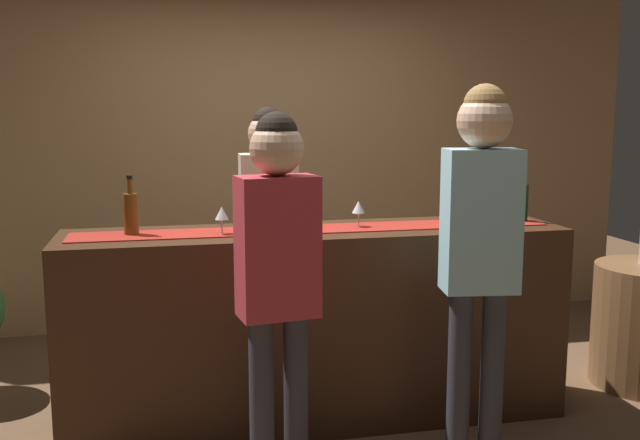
{
  "coord_description": "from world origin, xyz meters",
  "views": [
    {
      "loc": [
        -0.78,
        -3.64,
        1.68
      ],
      "look_at": [
        0.02,
        0.0,
        1.09
      ],
      "focal_mm": 40.19,
      "sensor_mm": 36.0,
      "label": 1
    }
  ],
  "objects_px": {
    "wine_bottle_amber": "(131,213)",
    "customer_sipping": "(481,231)",
    "wine_glass_mid_counter": "(358,208)",
    "customer_browsing": "(278,261)",
    "wine_glass_far_end": "(482,208)",
    "bartender": "(269,215)",
    "wine_bottle_green": "(521,202)",
    "wine_glass_near_customer": "(222,214)"
  },
  "relations": [
    {
      "from": "bartender",
      "to": "customer_browsing",
      "type": "distance_m",
      "value": 1.22
    },
    {
      "from": "wine_glass_mid_counter",
      "to": "customer_sipping",
      "type": "xyz_separation_m",
      "value": [
        0.41,
        -0.64,
        -0.03
      ]
    },
    {
      "from": "wine_glass_near_customer",
      "to": "customer_browsing",
      "type": "relative_size",
      "value": 0.09
    },
    {
      "from": "wine_bottle_amber",
      "to": "wine_glass_mid_counter",
      "type": "relative_size",
      "value": 2.1
    },
    {
      "from": "wine_bottle_amber",
      "to": "wine_glass_near_customer",
      "type": "xyz_separation_m",
      "value": [
        0.45,
        -0.09,
        -0.01
      ]
    },
    {
      "from": "wine_bottle_amber",
      "to": "customer_sipping",
      "type": "xyz_separation_m",
      "value": [
        1.59,
        -0.65,
        -0.04
      ]
    },
    {
      "from": "wine_bottle_amber",
      "to": "wine_glass_far_end",
      "type": "relative_size",
      "value": 2.1
    },
    {
      "from": "wine_glass_near_customer",
      "to": "wine_glass_far_end",
      "type": "xyz_separation_m",
      "value": [
        1.38,
        -0.06,
        0.0
      ]
    },
    {
      "from": "wine_bottle_green",
      "to": "wine_glass_near_customer",
      "type": "relative_size",
      "value": 2.1
    },
    {
      "from": "bartender",
      "to": "customer_sipping",
      "type": "bearing_deg",
      "value": 125.47
    },
    {
      "from": "wine_glass_far_end",
      "to": "bartender",
      "type": "xyz_separation_m",
      "value": [
        -1.05,
        0.7,
        -0.11
      ]
    },
    {
      "from": "wine_bottle_green",
      "to": "wine_glass_far_end",
      "type": "xyz_separation_m",
      "value": [
        -0.3,
        -0.13,
        -0.01
      ]
    },
    {
      "from": "wine_glass_near_customer",
      "to": "bartender",
      "type": "bearing_deg",
      "value": 62.55
    },
    {
      "from": "wine_glass_near_customer",
      "to": "customer_browsing",
      "type": "bearing_deg",
      "value": -71.81
    },
    {
      "from": "customer_browsing",
      "to": "wine_glass_mid_counter",
      "type": "bearing_deg",
      "value": 42.11
    },
    {
      "from": "bartender",
      "to": "customer_browsing",
      "type": "relative_size",
      "value": 1.01
    },
    {
      "from": "wine_bottle_green",
      "to": "wine_glass_mid_counter",
      "type": "xyz_separation_m",
      "value": [
        -0.95,
        -0.0,
        -0.01
      ]
    },
    {
      "from": "wine_bottle_amber",
      "to": "wine_glass_far_end",
      "type": "height_order",
      "value": "wine_bottle_amber"
    },
    {
      "from": "wine_bottle_green",
      "to": "customer_sipping",
      "type": "distance_m",
      "value": 0.84
    },
    {
      "from": "wine_glass_mid_counter",
      "to": "customer_browsing",
      "type": "height_order",
      "value": "customer_browsing"
    },
    {
      "from": "wine_bottle_green",
      "to": "customer_sipping",
      "type": "height_order",
      "value": "customer_sipping"
    },
    {
      "from": "wine_bottle_amber",
      "to": "bartender",
      "type": "relative_size",
      "value": 0.18
    },
    {
      "from": "wine_glass_far_end",
      "to": "customer_sipping",
      "type": "bearing_deg",
      "value": -115.8
    },
    {
      "from": "wine_bottle_amber",
      "to": "wine_glass_near_customer",
      "type": "relative_size",
      "value": 2.1
    },
    {
      "from": "wine_bottle_amber",
      "to": "wine_bottle_green",
      "type": "bearing_deg",
      "value": -0.47
    },
    {
      "from": "wine_glass_far_end",
      "to": "wine_bottle_green",
      "type": "bearing_deg",
      "value": 23.66
    },
    {
      "from": "customer_sipping",
      "to": "wine_glass_mid_counter",
      "type": "bearing_deg",
      "value": 131.14
    },
    {
      "from": "wine_glass_far_end",
      "to": "customer_sipping",
      "type": "xyz_separation_m",
      "value": [
        -0.24,
        -0.51,
        -0.03
      ]
    },
    {
      "from": "wine_bottle_green",
      "to": "wine_bottle_amber",
      "type": "bearing_deg",
      "value": 179.53
    },
    {
      "from": "wine_glass_near_customer",
      "to": "wine_glass_mid_counter",
      "type": "bearing_deg",
      "value": 5.43
    },
    {
      "from": "wine_bottle_green",
      "to": "wine_glass_near_customer",
      "type": "xyz_separation_m",
      "value": [
        -1.68,
        -0.07,
        -0.01
      ]
    },
    {
      "from": "wine_glass_mid_counter",
      "to": "wine_glass_far_end",
      "type": "bearing_deg",
      "value": -11.2
    },
    {
      "from": "wine_glass_far_end",
      "to": "customer_browsing",
      "type": "distance_m",
      "value": 1.31
    },
    {
      "from": "customer_browsing",
      "to": "wine_bottle_amber",
      "type": "bearing_deg",
      "value": 125.6
    },
    {
      "from": "wine_bottle_amber",
      "to": "bartender",
      "type": "bearing_deg",
      "value": 35.25
    },
    {
      "from": "wine_glass_mid_counter",
      "to": "bartender",
      "type": "relative_size",
      "value": 0.09
    },
    {
      "from": "bartender",
      "to": "customer_sipping",
      "type": "distance_m",
      "value": 1.45
    },
    {
      "from": "wine_bottle_green",
      "to": "wine_glass_near_customer",
      "type": "height_order",
      "value": "wine_bottle_green"
    },
    {
      "from": "wine_bottle_amber",
      "to": "wine_glass_mid_counter",
      "type": "bearing_deg",
      "value": -0.89
    },
    {
      "from": "wine_glass_near_customer",
      "to": "bartender",
      "type": "distance_m",
      "value": 0.73
    },
    {
      "from": "wine_bottle_green",
      "to": "customer_browsing",
      "type": "relative_size",
      "value": 0.18
    },
    {
      "from": "wine_glass_near_customer",
      "to": "bartender",
      "type": "xyz_separation_m",
      "value": [
        0.33,
        0.64,
        -0.11
      ]
    }
  ]
}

